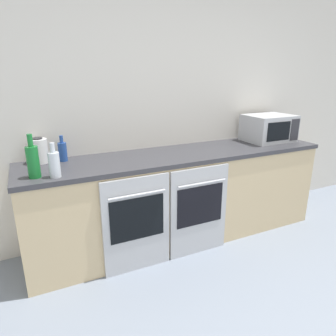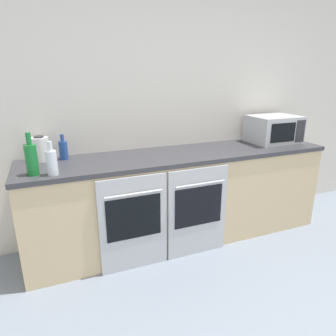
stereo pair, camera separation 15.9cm
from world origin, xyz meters
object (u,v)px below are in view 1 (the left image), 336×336
at_px(oven_left, 137,224).
at_px(bottle_green, 33,161).
at_px(bottle_clear, 54,164).
at_px(kettle, 39,151).
at_px(oven_right, 199,211).
at_px(microwave, 269,128).
at_px(bottle_blue, 63,151).

xyz_separation_m(oven_left, bottle_green, (-0.71, 0.16, 0.59)).
bearing_deg(bottle_green, bottle_clear, -22.24).
bearing_deg(kettle, bottle_green, -98.37).
bearing_deg(oven_right, microwave, 18.92).
distance_m(oven_right, bottle_blue, 1.30).
xyz_separation_m(bottle_clear, kettle, (-0.08, 0.44, 0.00)).
distance_m(bottle_clear, kettle, 0.45).
relative_size(oven_left, kettle, 3.89).
bearing_deg(oven_left, bottle_blue, 132.08).
bearing_deg(microwave, oven_left, -167.48).
height_order(oven_right, microwave, microwave).
relative_size(oven_right, bottle_green, 2.62).
relative_size(oven_left, bottle_green, 2.62).
bearing_deg(bottle_clear, microwave, 6.84).
bearing_deg(bottle_blue, bottle_green, -123.96).
relative_size(microwave, bottle_clear, 1.99).
distance_m(bottle_green, bottle_blue, 0.43).
bearing_deg(oven_right, bottle_clear, 174.91).
distance_m(bottle_green, kettle, 0.39).
bearing_deg(microwave, kettle, 175.85).
relative_size(oven_left, bottle_clear, 3.28).
bearing_deg(bottle_clear, oven_left, -10.29).
xyz_separation_m(oven_left, bottle_clear, (-0.57, 0.10, 0.57)).
bearing_deg(oven_right, bottle_green, 173.02).
height_order(bottle_green, kettle, bottle_green).
height_order(microwave, bottle_blue, microwave).
xyz_separation_m(bottle_green, bottle_clear, (0.14, -0.06, -0.03)).
height_order(bottle_green, bottle_clear, bottle_green).
bearing_deg(bottle_clear, bottle_green, 157.76).
distance_m(oven_left, bottle_blue, 0.89).
xyz_separation_m(oven_right, kettle, (-1.24, 0.54, 0.57)).
xyz_separation_m(microwave, bottle_clear, (-2.26, -0.27, -0.04)).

